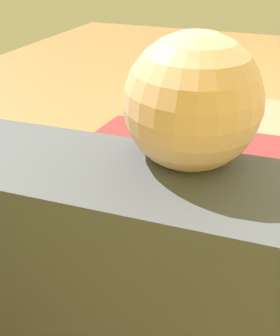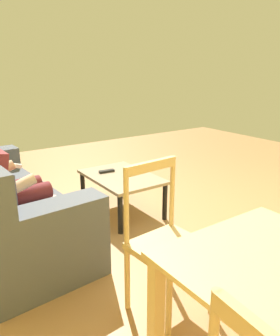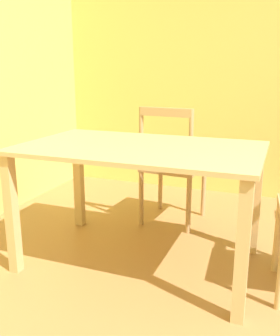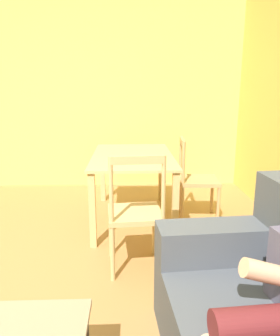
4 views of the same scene
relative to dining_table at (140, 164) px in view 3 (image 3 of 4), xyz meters
name	(u,v)px [view 3 (image 3 of 4)]	position (x,y,z in m)	size (l,w,h in m)	color
dining_table	(140,164)	(0.00, 0.00, 0.00)	(1.38, 0.85, 0.73)	tan
dining_chair_near_wall	(173,166)	(0.00, 0.70, -0.18)	(0.45, 0.45, 0.90)	tan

